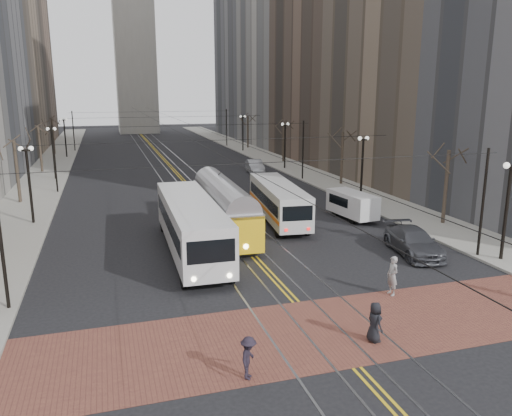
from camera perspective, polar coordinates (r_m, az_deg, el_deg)
ground at (r=25.02m, az=3.77°, el=-9.82°), size 260.00×260.00×0.00m
sidewalk_left at (r=67.54m, az=-22.54°, el=3.98°), size 5.00×140.00×0.15m
sidewalk_right at (r=71.11m, az=2.32°, el=5.40°), size 5.00×140.00×0.15m
crosswalk_band at (r=21.68m, az=7.61°, el=-13.72°), size 25.00×6.00×0.01m
streetcar_rails at (r=67.72m, az=-9.80°, el=4.76°), size 4.80×130.00×0.02m
centre_lines at (r=67.72m, az=-9.80°, el=4.77°), size 0.42×130.00×0.01m
building_left_far at (r=109.35m, az=-27.25°, el=17.23°), size 16.00×20.00×40.00m
building_right_mid at (r=75.80m, az=10.11°, el=18.53°), size 16.00×20.00×34.00m
building_right_far at (r=113.12m, az=0.52°, el=18.45°), size 16.00×20.00×40.00m
lamp_posts at (r=51.39m, az=-7.58°, el=5.33°), size 27.60×57.20×5.60m
street_trees at (r=57.77m, az=-8.66°, el=6.16°), size 31.68×53.28×5.60m
trolley_wires at (r=57.25m, az=-8.63°, el=7.08°), size 25.96×120.00×6.60m
transit_bus at (r=30.72m, az=-7.45°, el=-2.20°), size 3.04×13.37×3.33m
streetcar at (r=35.08m, az=-3.69°, el=-0.47°), size 2.70×12.67×2.97m
rear_bus at (r=38.22m, az=2.55°, el=0.62°), size 3.55×11.22×2.88m
cargo_van at (r=39.53m, az=10.93°, el=0.24°), size 2.37×4.93×2.10m
sedan_grey at (r=48.39m, az=1.25°, el=2.58°), size 2.15×4.91×1.64m
sedan_silver at (r=60.70m, az=-0.13°, el=4.76°), size 2.29×5.09×1.62m
sedan_parked at (r=32.08m, az=17.53°, el=-3.68°), size 3.08×5.73×1.58m
pedestrian_a at (r=20.86m, az=13.42°, el=-12.57°), size 0.60×0.85×1.65m
pedestrian_b at (r=25.46m, az=15.32°, el=-7.48°), size 0.49×0.73×1.96m
pedestrian_d at (r=18.02m, az=-0.86°, el=-16.76°), size 1.00×1.16×1.55m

